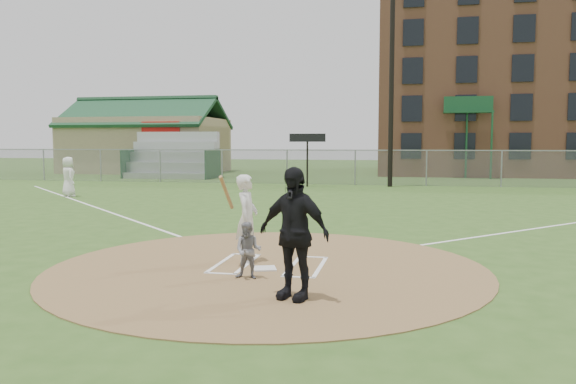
% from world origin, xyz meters
% --- Properties ---
extents(ground, '(140.00, 140.00, 0.00)m').
position_xyz_m(ground, '(0.00, 0.00, 0.00)').
color(ground, '#30531C').
rests_on(ground, ground).
extents(dirt_circle, '(8.40, 8.40, 0.02)m').
position_xyz_m(dirt_circle, '(0.00, 0.00, 0.01)').
color(dirt_circle, olive).
rests_on(dirt_circle, ground).
extents(home_plate, '(0.53, 0.53, 0.03)m').
position_xyz_m(home_plate, '(-0.01, -0.23, 0.03)').
color(home_plate, silver).
rests_on(home_plate, dirt_circle).
extents(foul_line_third, '(17.04, 17.04, 0.01)m').
position_xyz_m(foul_line_third, '(-9.00, 9.00, 0.01)').
color(foul_line_third, white).
rests_on(foul_line_third, ground).
extents(catcher, '(0.50, 0.39, 1.01)m').
position_xyz_m(catcher, '(-0.12, -1.00, 0.52)').
color(catcher, gray).
rests_on(catcher, dirt_circle).
extents(umpire, '(1.29, 0.87, 2.03)m').
position_xyz_m(umpire, '(0.89, -2.09, 1.04)').
color(umpire, black).
rests_on(umpire, dirt_circle).
extents(ondeck_player, '(1.02, 1.02, 1.79)m').
position_xyz_m(ondeck_player, '(-12.12, 12.36, 0.90)').
color(ondeck_player, white).
rests_on(ondeck_player, ground).
extents(batters_boxes, '(2.08, 1.88, 0.01)m').
position_xyz_m(batters_boxes, '(0.00, 0.15, 0.03)').
color(batters_boxes, white).
rests_on(batters_boxes, dirt_circle).
extents(batter_at_plate, '(0.58, 1.03, 1.78)m').
position_xyz_m(batter_at_plate, '(-0.52, 0.37, 0.91)').
color(batter_at_plate, silver).
rests_on(batter_at_plate, dirt_circle).
extents(outfield_fence, '(56.08, 0.08, 2.03)m').
position_xyz_m(outfield_fence, '(0.00, 22.00, 1.02)').
color(outfield_fence, slate).
rests_on(outfield_fence, ground).
extents(bleachers, '(6.08, 3.20, 3.20)m').
position_xyz_m(bleachers, '(-13.00, 26.20, 1.59)').
color(bleachers, '#B7BABF').
rests_on(bleachers, ground).
extents(clubhouse, '(12.20, 8.71, 6.23)m').
position_xyz_m(clubhouse, '(-18.00, 32.99, 2.39)').
color(clubhouse, tan).
rests_on(clubhouse, ground).
extents(brick_warehouse, '(30.00, 17.17, 15.00)m').
position_xyz_m(brick_warehouse, '(16.00, 37.96, 7.50)').
color(brick_warehouse, '#A06045').
rests_on(brick_warehouse, ground).
extents(light_pole, '(1.20, 0.30, 12.22)m').
position_xyz_m(light_pole, '(2.00, 21.00, 6.61)').
color(light_pole, black).
rests_on(light_pole, ground).
extents(scoreboard_sign, '(2.00, 0.10, 2.93)m').
position_xyz_m(scoreboard_sign, '(-2.50, 20.20, 2.39)').
color(scoreboard_sign, black).
rests_on(scoreboard_sign, ground).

